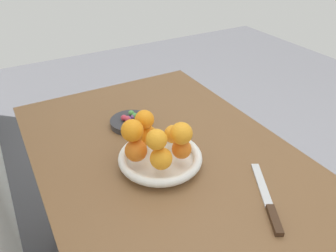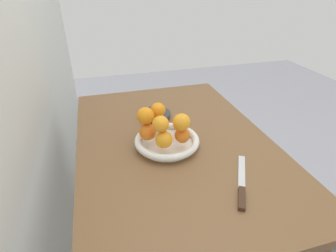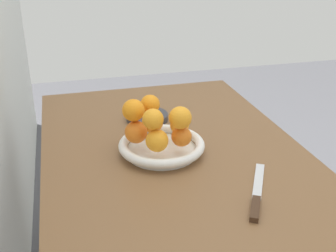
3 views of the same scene
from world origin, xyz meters
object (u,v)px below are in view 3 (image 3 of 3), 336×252
object	(u,v)px
orange_1	(136,132)
knife	(257,195)
candy_ball_0	(146,112)
candy_ball_2	(152,111)
candy_dish	(147,117)
candy_ball_5	(150,111)
orange_6	(150,104)
candy_ball_6	(141,111)
dining_table	(172,172)
orange_5	(181,118)
orange_4	(179,125)
fruit_bowl	(162,146)
orange_7	(153,119)
candy_ball_1	(144,112)
orange_0	(152,122)
orange_8	(133,110)
orange_3	(182,136)
orange_2	(157,141)
candy_ball_3	(150,108)
candy_ball_4	(145,112)

from	to	relation	value
orange_1	knife	world-z (taller)	orange_1
candy_ball_0	candy_ball_2	size ratio (longest dim) A/B	0.80
candy_dish	candy_ball_5	distance (m)	0.02
orange_6	candy_ball_6	xyz separation A→B (m)	(0.19, -0.01, -0.10)
dining_table	candy_ball_5	world-z (taller)	candy_ball_5
orange_5	orange_4	bearing A→B (deg)	-14.21
fruit_bowl	candy_ball_5	bearing A→B (deg)	-5.14
dining_table	orange_6	size ratio (longest dim) A/B	19.38
fruit_bowl	dining_table	bearing A→B (deg)	-49.84
orange_6	candy_dish	bearing A→B (deg)	-8.86
orange_4	orange_7	size ratio (longest dim) A/B	0.98
candy_ball_1	knife	bearing A→B (deg)	-161.62
orange_0	orange_8	bearing A→B (deg)	125.69
candy_dish	orange_4	size ratio (longest dim) A/B	2.51
candy_ball_0	candy_ball_1	world-z (taller)	candy_ball_1
orange_1	orange_7	size ratio (longest dim) A/B	1.11
orange_3	orange_6	bearing A→B (deg)	32.34
orange_3	orange_8	bearing A→B (deg)	63.44
candy_ball_5	orange_2	bearing A→B (deg)	170.84
orange_0	candy_ball_0	world-z (taller)	orange_0
orange_6	candy_ball_2	bearing A→B (deg)	-14.27
orange_3	orange_6	size ratio (longest dim) A/B	1.01
orange_6	orange_8	world-z (taller)	orange_8
dining_table	orange_7	size ratio (longest dim) A/B	19.06
orange_5	candy_ball_5	size ratio (longest dim) A/B	3.81
orange_1	orange_5	distance (m)	0.14
candy_ball_5	candy_ball_6	world-z (taller)	candy_ball_6
candy_ball_3	candy_ball_5	distance (m)	0.02
orange_5	candy_ball_1	distance (m)	0.31
dining_table	orange_3	xyz separation A→B (m)	(-0.08, -0.01, 0.16)
candy_ball_4	orange_6	bearing A→B (deg)	173.14
candy_ball_0	candy_ball_1	size ratio (longest dim) A/B	0.82
candy_ball_1	candy_ball_3	world-z (taller)	candy_ball_3
candy_ball_1	candy_ball_0	bearing A→B (deg)	-78.84
candy_dish	candy_ball_2	distance (m)	0.03
candy_ball_3	candy_ball_6	distance (m)	0.04
orange_1	orange_6	distance (m)	0.09
orange_7	knife	bearing A→B (deg)	-138.29
fruit_bowl	knife	world-z (taller)	fruit_bowl
orange_0	orange_7	xyz separation A→B (m)	(-0.11, 0.02, 0.06)
candy_dish	candy_ball_6	bearing A→B (deg)	72.26
candy_ball_5	candy_ball_6	xyz separation A→B (m)	(0.01, 0.03, 0.00)
orange_0	knife	world-z (taller)	orange_0
orange_5	orange_7	xyz separation A→B (m)	(0.00, 0.08, 0.00)
candy_ball_1	candy_ball_4	world-z (taller)	candy_ball_1
orange_3	candy_ball_5	bearing A→B (deg)	4.75
orange_7	candy_ball_5	bearing A→B (deg)	-10.98
orange_3	orange_7	xyz separation A→B (m)	(-0.00, 0.08, 0.06)
candy_dish	candy_ball_6	distance (m)	0.03
orange_6	candy_ball_1	world-z (taller)	orange_6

